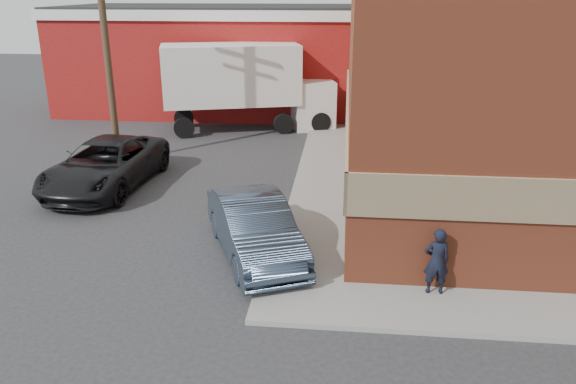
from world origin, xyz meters
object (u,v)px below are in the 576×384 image
(sedan, at_px, (255,228))
(suv_a, at_px, (105,165))
(box_truck, at_px, (248,81))
(brick_building, at_px, (557,45))
(warehouse, at_px, (215,58))
(man, at_px, (436,261))
(utility_pole, at_px, (105,39))

(sedan, bearing_deg, suv_a, 118.11)
(box_truck, bearing_deg, brick_building, -42.71)
(brick_building, distance_m, suv_a, 15.97)
(warehouse, distance_m, sedan, 19.42)
(man, bearing_deg, warehouse, -69.16)
(warehouse, bearing_deg, sedan, -74.38)
(man, bearing_deg, box_truck, -70.26)
(utility_pole, height_order, man, utility_pole)
(utility_pole, height_order, suv_a, utility_pole)
(warehouse, height_order, utility_pole, utility_pole)
(man, height_order, suv_a, man)
(utility_pole, relative_size, box_truck, 1.05)
(man, relative_size, sedan, 0.33)
(man, xyz_separation_m, box_truck, (-6.73, 15.11, 1.44))
(brick_building, distance_m, utility_pole, 16.00)
(utility_pole, bearing_deg, warehouse, 82.23)
(brick_building, xyz_separation_m, man, (-5.00, -9.25, -3.79))
(sedan, xyz_separation_m, box_truck, (-2.44, 13.46, 1.56))
(man, distance_m, sedan, 4.60)
(brick_building, xyz_separation_m, utility_pole, (-16.00, 0.00, 0.06))
(utility_pole, xyz_separation_m, suv_a, (0.77, -2.90, -3.93))
(suv_a, bearing_deg, brick_building, 14.37)
(brick_building, relative_size, box_truck, 2.13)
(warehouse, distance_m, suv_a, 14.06)
(warehouse, height_order, suv_a, warehouse)
(brick_building, xyz_separation_m, warehouse, (-14.50, 11.00, -1.87))
(brick_building, distance_m, box_truck, 13.33)
(utility_pole, relative_size, man, 5.81)
(suv_a, bearing_deg, utility_pole, 108.52)
(warehouse, relative_size, man, 10.53)
(sedan, relative_size, box_truck, 0.55)
(sedan, bearing_deg, utility_pole, 107.92)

